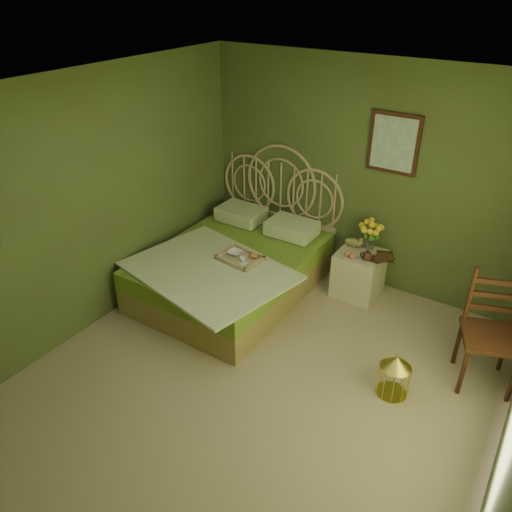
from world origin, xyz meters
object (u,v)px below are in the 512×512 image
Objects in this scene: chair at (495,324)px; birdcage at (394,376)px; nightstand at (360,267)px; bed at (235,265)px.

chair is 1.01m from birdcage.
chair is (1.53, -0.65, 0.25)m from nightstand.
nightstand is at bearing 137.40° from chair.
bed is at bearing -150.64° from nightstand.
nightstand is (1.26, 0.71, 0.03)m from bed.
bed is 1.45m from nightstand.
chair reaches higher than birdcage.
birdcage is at bearing -152.07° from chair.
nightstand is 1.69m from chair.
chair is 2.60× the size of birdcage.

